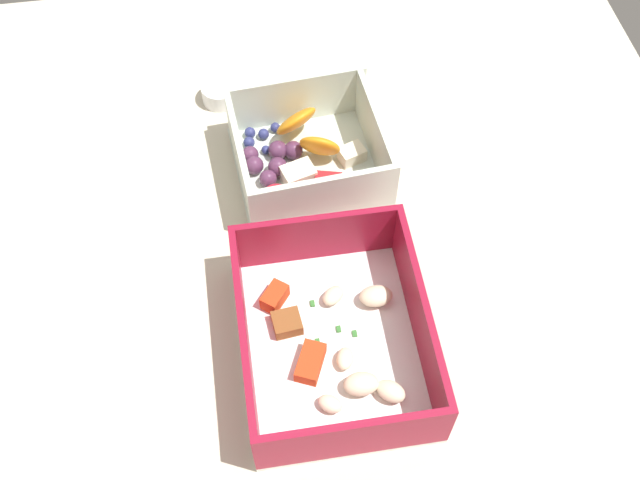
{
  "coord_description": "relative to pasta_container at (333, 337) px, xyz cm",
  "views": [
    {
      "loc": [
        -39.44,
        6.2,
        61.41
      ],
      "look_at": [
        -1.41,
        0.3,
        4.0
      ],
      "focal_mm": 41.95,
      "sensor_mm": 36.0,
      "label": 1
    }
  ],
  "objects": [
    {
      "name": "table_surface",
      "position": [
        11.53,
        -0.72,
        -3.12
      ],
      "size": [
        80.0,
        80.0,
        2.0
      ],
      "primitive_type": "cube",
      "color": "beige",
      "rests_on": "ground"
    },
    {
      "name": "pasta_container",
      "position": [
        0.0,
        0.0,
        0.0
      ],
      "size": [
        19.43,
        15.46,
        6.65
      ],
      "rotation": [
        0.0,
        0.0,
        -0.0
      ],
      "color": "white",
      "rests_on": "table_surface"
    },
    {
      "name": "fruit_bowl",
      "position": [
        20.23,
        -0.45,
        0.06
      ],
      "size": [
        14.88,
        15.28,
        6.45
      ],
      "rotation": [
        0.0,
        0.0,
        0.08
      ],
      "color": "silver",
      "rests_on": "table_surface"
    },
    {
      "name": "paper_cup_liner",
      "position": [
        31.43,
        7.23,
        -1.1
      ],
      "size": [
        4.03,
        4.03,
        2.05
      ],
      "primitive_type": "cylinder",
      "color": "white",
      "rests_on": "table_surface"
    }
  ]
}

